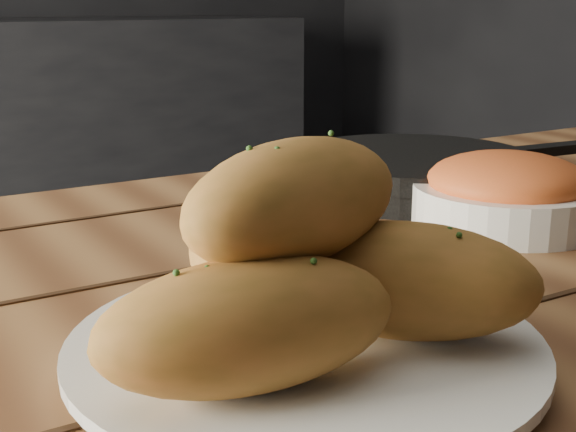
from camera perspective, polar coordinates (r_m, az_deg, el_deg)
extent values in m
cube|color=brown|center=(0.64, 5.33, -6.42)|extent=(1.64, 0.89, 0.04)
cylinder|color=brown|center=(1.44, 17.74, -10.66)|extent=(0.07, 0.07, 0.71)
cylinder|color=white|center=(0.49, 1.23, -9.98)|extent=(0.26, 0.26, 0.01)
cylinder|color=white|center=(0.49, 1.23, -9.13)|extent=(0.29, 0.29, 0.01)
ellipsoid|color=#B06B31|center=(0.42, -2.80, -7.72)|extent=(0.17, 0.10, 0.07)
ellipsoid|color=#B06B31|center=(0.49, 8.31, -4.54)|extent=(0.17, 0.17, 0.07)
ellipsoid|color=#B06B31|center=(0.52, -2.73, -3.00)|extent=(0.11, 0.17, 0.07)
ellipsoid|color=#B06B31|center=(0.45, 0.52, 1.06)|extent=(0.18, 0.12, 0.07)
cylinder|color=black|center=(0.94, 8.78, 2.65)|extent=(0.26, 0.26, 0.03)
cylinder|color=black|center=(0.93, 8.83, 3.85)|extent=(0.27, 0.27, 0.02)
cube|color=black|center=(1.06, 17.87, 4.48)|extent=(0.14, 0.04, 0.01)
cylinder|color=white|center=(0.82, 15.26, 0.75)|extent=(0.18, 0.18, 0.04)
ellipsoid|color=#EE582A|center=(0.81, 15.38, 2.46)|extent=(0.16, 0.16, 0.05)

